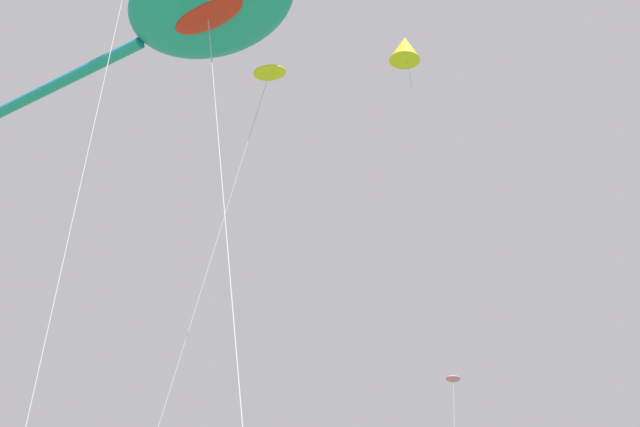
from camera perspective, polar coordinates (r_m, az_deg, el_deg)
big_show_kite at (r=17.69m, az=-10.91°, el=17.77°), size 8.19×12.61×15.41m
small_kite_delta_white at (r=17.03m, az=-4.80°, el=12.23°), size 3.14×0.99×13.76m
small_kite_triangle_green at (r=27.17m, az=12.11°, el=-14.98°), size 3.10×2.25×9.45m
small_kite_tiny_distant at (r=23.49m, az=7.77°, el=14.63°), size 4.63×3.37×19.12m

